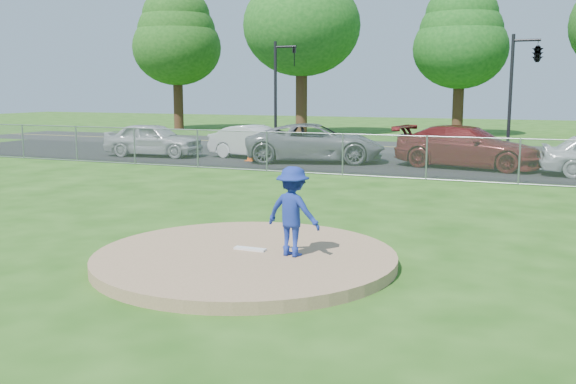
{
  "coord_description": "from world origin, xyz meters",
  "views": [
    {
      "loc": [
        4.96,
        -9.99,
        3.09
      ],
      "look_at": [
        0.0,
        2.0,
        1.0
      ],
      "focal_mm": 40.0,
      "sensor_mm": 36.0,
      "label": 1
    }
  ],
  "objects_px": {
    "traffic_cone": "(250,154)",
    "parked_car_gray": "(315,143)",
    "pitcher": "(293,211)",
    "tree_center": "(461,37)",
    "traffic_signal_center": "(535,55)",
    "tree_far_left": "(177,36)",
    "parked_car_white": "(257,142)",
    "parked_car_silver": "(153,139)",
    "traffic_signal_left": "(279,84)",
    "tree_left": "(302,11)",
    "parked_car_darkred": "(467,147)"
  },
  "relations": [
    {
      "from": "parked_car_gray",
      "to": "parked_car_white",
      "type": "bearing_deg",
      "value": 67.66
    },
    {
      "from": "tree_left",
      "to": "traffic_cone",
      "type": "bearing_deg",
      "value": -76.43
    },
    {
      "from": "tree_far_left",
      "to": "tree_center",
      "type": "height_order",
      "value": "tree_far_left"
    },
    {
      "from": "parked_car_white",
      "to": "parked_car_gray",
      "type": "relative_size",
      "value": 0.76
    },
    {
      "from": "pitcher",
      "to": "traffic_cone",
      "type": "relative_size",
      "value": 2.64
    },
    {
      "from": "tree_center",
      "to": "traffic_signal_left",
      "type": "relative_size",
      "value": 1.76
    },
    {
      "from": "tree_left",
      "to": "tree_center",
      "type": "relative_size",
      "value": 1.27
    },
    {
      "from": "tree_far_left",
      "to": "tree_left",
      "type": "xyz_separation_m",
      "value": [
        11.0,
        -2.0,
        1.18
      ]
    },
    {
      "from": "tree_far_left",
      "to": "parked_car_gray",
      "type": "height_order",
      "value": "tree_far_left"
    },
    {
      "from": "parked_car_gray",
      "to": "tree_left",
      "type": "bearing_deg",
      "value": 7.11
    },
    {
      "from": "traffic_signal_left",
      "to": "traffic_signal_center",
      "type": "relative_size",
      "value": 1.0
    },
    {
      "from": "tree_far_left",
      "to": "parked_car_darkred",
      "type": "xyz_separation_m",
      "value": [
        23.87,
        -16.98,
        -6.22
      ]
    },
    {
      "from": "tree_left",
      "to": "traffic_signal_center",
      "type": "distance_m",
      "value": 17.84
    },
    {
      "from": "traffic_signal_left",
      "to": "pitcher",
      "type": "relative_size",
      "value": 3.56
    },
    {
      "from": "tree_far_left",
      "to": "parked_car_silver",
      "type": "bearing_deg",
      "value": -61.23
    },
    {
      "from": "parked_car_gray",
      "to": "traffic_cone",
      "type": "bearing_deg",
      "value": 89.96
    },
    {
      "from": "traffic_cone",
      "to": "parked_car_silver",
      "type": "height_order",
      "value": "parked_car_silver"
    },
    {
      "from": "traffic_signal_center",
      "to": "traffic_cone",
      "type": "relative_size",
      "value": 9.41
    },
    {
      "from": "parked_car_white",
      "to": "parked_car_darkred",
      "type": "bearing_deg",
      "value": -81.04
    },
    {
      "from": "tree_far_left",
      "to": "traffic_signal_center",
      "type": "height_order",
      "value": "tree_far_left"
    },
    {
      "from": "tree_left",
      "to": "traffic_signal_center",
      "type": "bearing_deg",
      "value": -31.02
    },
    {
      "from": "tree_left",
      "to": "pitcher",
      "type": "bearing_deg",
      "value": -68.98
    },
    {
      "from": "tree_left",
      "to": "pitcher",
      "type": "xyz_separation_m",
      "value": [
        11.86,
        -30.85,
        -7.26
      ]
    },
    {
      "from": "traffic_signal_left",
      "to": "traffic_signal_center",
      "type": "xyz_separation_m",
      "value": [
        12.73,
        -0.0,
        1.25
      ]
    },
    {
      "from": "tree_far_left",
      "to": "parked_car_white",
      "type": "height_order",
      "value": "tree_far_left"
    },
    {
      "from": "tree_left",
      "to": "tree_center",
      "type": "height_order",
      "value": "tree_left"
    },
    {
      "from": "tree_far_left",
      "to": "parked_car_gray",
      "type": "xyz_separation_m",
      "value": [
        17.6,
        -17.29,
        -6.23
      ]
    },
    {
      "from": "tree_left",
      "to": "pitcher",
      "type": "height_order",
      "value": "tree_left"
    },
    {
      "from": "tree_far_left",
      "to": "parked_car_white",
      "type": "relative_size",
      "value": 2.42
    },
    {
      "from": "tree_far_left",
      "to": "tree_center",
      "type": "xyz_separation_m",
      "value": [
        21.0,
        1.0,
        -0.59
      ]
    },
    {
      "from": "tree_left",
      "to": "parked_car_white",
      "type": "relative_size",
      "value": 2.82
    },
    {
      "from": "traffic_cone",
      "to": "parked_car_gray",
      "type": "distance_m",
      "value": 2.88
    },
    {
      "from": "traffic_cone",
      "to": "parked_car_darkred",
      "type": "height_order",
      "value": "parked_car_darkred"
    },
    {
      "from": "pitcher",
      "to": "parked_car_silver",
      "type": "xyz_separation_m",
      "value": [
        -13.0,
        14.89,
        -0.2
      ]
    },
    {
      "from": "tree_center",
      "to": "traffic_signal_center",
      "type": "bearing_deg",
      "value": -67.51
    },
    {
      "from": "pitcher",
      "to": "traffic_signal_left",
      "type": "bearing_deg",
      "value": -56.74
    },
    {
      "from": "traffic_signal_center",
      "to": "pitcher",
      "type": "height_order",
      "value": "traffic_signal_center"
    },
    {
      "from": "traffic_signal_left",
      "to": "traffic_cone",
      "type": "distance_m",
      "value": 7.88
    },
    {
      "from": "tree_center",
      "to": "traffic_signal_left",
      "type": "xyz_separation_m",
      "value": [
        -7.76,
        -12.0,
        -3.11
      ]
    },
    {
      "from": "tree_far_left",
      "to": "tree_left",
      "type": "height_order",
      "value": "tree_left"
    },
    {
      "from": "pitcher",
      "to": "parked_car_gray",
      "type": "height_order",
      "value": "pitcher"
    },
    {
      "from": "parked_car_silver",
      "to": "parked_car_darkred",
      "type": "height_order",
      "value": "parked_car_darkred"
    },
    {
      "from": "parked_car_silver",
      "to": "pitcher",
      "type": "bearing_deg",
      "value": -145.48
    },
    {
      "from": "traffic_signal_left",
      "to": "tree_left",
      "type": "bearing_deg",
      "value": 103.96
    },
    {
      "from": "parked_car_silver",
      "to": "parked_car_white",
      "type": "distance_m",
      "value": 4.92
    },
    {
      "from": "tree_center",
      "to": "pitcher",
      "type": "relative_size",
      "value": 6.27
    },
    {
      "from": "pitcher",
      "to": "tree_center",
      "type": "bearing_deg",
      "value": -77.37
    },
    {
      "from": "tree_left",
      "to": "parked_car_white",
      "type": "distance_m",
      "value": 17.15
    },
    {
      "from": "tree_far_left",
      "to": "tree_left",
      "type": "relative_size",
      "value": 0.86
    },
    {
      "from": "tree_left",
      "to": "parked_car_white",
      "type": "xyz_separation_m",
      "value": [
        3.68,
        -14.97,
        -7.5
      ]
    }
  ]
}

